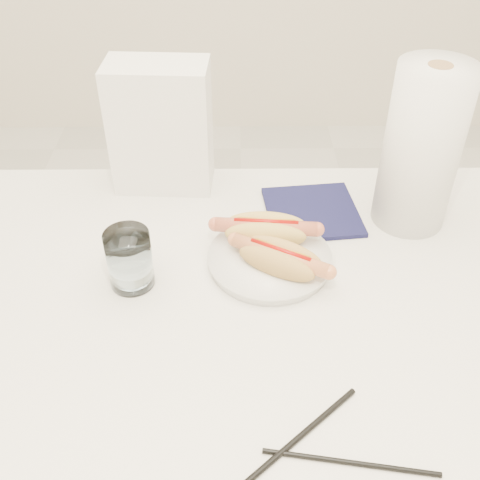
{
  "coord_description": "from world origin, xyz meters",
  "views": [
    {
      "loc": [
        -0.02,
        -0.63,
        1.4
      ],
      "look_at": [
        -0.02,
        0.08,
        0.82
      ],
      "focal_mm": 43.18,
      "sensor_mm": 36.0,
      "label": 1
    }
  ],
  "objects_px": {
    "water_glass": "(129,259)",
    "paper_towel_roll": "(422,149)",
    "plate": "(270,261)",
    "hotdog_left": "(266,230)",
    "table": "(251,331)",
    "hotdog_right": "(280,259)",
    "napkin_box": "(161,127)"
  },
  "relations": [
    {
      "from": "napkin_box",
      "to": "paper_towel_roll",
      "type": "bearing_deg",
      "value": -11.89
    },
    {
      "from": "plate",
      "to": "hotdog_left",
      "type": "height_order",
      "value": "hotdog_left"
    },
    {
      "from": "plate",
      "to": "napkin_box",
      "type": "relative_size",
      "value": 0.81
    },
    {
      "from": "plate",
      "to": "napkin_box",
      "type": "bearing_deg",
      "value": 127.94
    },
    {
      "from": "plate",
      "to": "water_glass",
      "type": "xyz_separation_m",
      "value": [
        -0.22,
        -0.04,
        0.04
      ]
    },
    {
      "from": "plate",
      "to": "hotdog_right",
      "type": "height_order",
      "value": "hotdog_right"
    },
    {
      "from": "plate",
      "to": "paper_towel_roll",
      "type": "height_order",
      "value": "paper_towel_roll"
    },
    {
      "from": "table",
      "to": "paper_towel_roll",
      "type": "height_order",
      "value": "paper_towel_roll"
    },
    {
      "from": "hotdog_right",
      "to": "paper_towel_roll",
      "type": "xyz_separation_m",
      "value": [
        0.25,
        0.16,
        0.11
      ]
    },
    {
      "from": "water_glass",
      "to": "paper_towel_roll",
      "type": "distance_m",
      "value": 0.53
    },
    {
      "from": "table",
      "to": "hotdog_left",
      "type": "xyz_separation_m",
      "value": [
        0.03,
        0.14,
        0.1
      ]
    },
    {
      "from": "table",
      "to": "hotdog_left",
      "type": "bearing_deg",
      "value": 78.89
    },
    {
      "from": "plate",
      "to": "paper_towel_roll",
      "type": "xyz_separation_m",
      "value": [
        0.26,
        0.13,
        0.14
      ]
    },
    {
      "from": "hotdog_right",
      "to": "water_glass",
      "type": "relative_size",
      "value": 1.58
    },
    {
      "from": "hotdog_right",
      "to": "hotdog_left",
      "type": "bearing_deg",
      "value": 134.34
    },
    {
      "from": "plate",
      "to": "table",
      "type": "bearing_deg",
      "value": -108.82
    },
    {
      "from": "table",
      "to": "paper_towel_roll",
      "type": "distance_m",
      "value": 0.43
    },
    {
      "from": "hotdog_right",
      "to": "plate",
      "type": "bearing_deg",
      "value": 146.25
    },
    {
      "from": "table",
      "to": "water_glass",
      "type": "distance_m",
      "value": 0.23
    },
    {
      "from": "hotdog_right",
      "to": "paper_towel_roll",
      "type": "distance_m",
      "value": 0.31
    },
    {
      "from": "hotdog_left",
      "to": "hotdog_right",
      "type": "distance_m",
      "value": 0.08
    },
    {
      "from": "table",
      "to": "hotdog_left",
      "type": "distance_m",
      "value": 0.17
    },
    {
      "from": "water_glass",
      "to": "napkin_box",
      "type": "height_order",
      "value": "napkin_box"
    },
    {
      "from": "hotdog_left",
      "to": "napkin_box",
      "type": "height_order",
      "value": "napkin_box"
    },
    {
      "from": "plate",
      "to": "hotdog_right",
      "type": "bearing_deg",
      "value": -62.87
    },
    {
      "from": "hotdog_right",
      "to": "napkin_box",
      "type": "height_order",
      "value": "napkin_box"
    },
    {
      "from": "napkin_box",
      "to": "paper_towel_roll",
      "type": "height_order",
      "value": "paper_towel_roll"
    },
    {
      "from": "table",
      "to": "napkin_box",
      "type": "relative_size",
      "value": 4.81
    },
    {
      "from": "hotdog_left",
      "to": "hotdog_right",
      "type": "height_order",
      "value": "hotdog_left"
    },
    {
      "from": "hotdog_right",
      "to": "water_glass",
      "type": "distance_m",
      "value": 0.24
    },
    {
      "from": "water_glass",
      "to": "hotdog_left",
      "type": "bearing_deg",
      "value": 21.55
    },
    {
      "from": "water_glass",
      "to": "paper_towel_roll",
      "type": "height_order",
      "value": "paper_towel_roll"
    }
  ]
}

